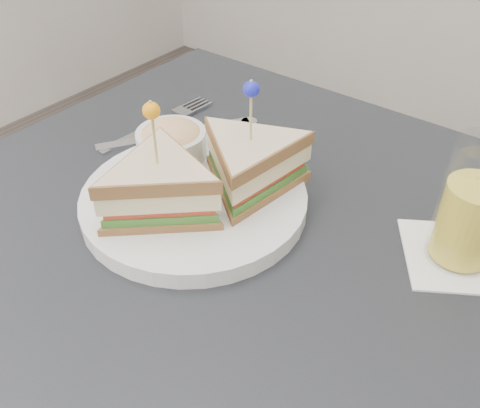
# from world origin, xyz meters

# --- Properties ---
(table) EXTENTS (0.80, 0.80, 0.75)m
(table) POSITION_xyz_m (0.00, 0.00, 0.67)
(table) COLOR black
(table) RESTS_ON ground
(plate_meal) EXTENTS (0.33, 0.33, 0.16)m
(plate_meal) POSITION_xyz_m (-0.06, 0.03, 0.79)
(plate_meal) COLOR silver
(plate_meal) RESTS_ON table
(cutlery_fork) EXTENTS (0.04, 0.21, 0.01)m
(cutlery_fork) POSITION_xyz_m (-0.24, 0.14, 0.75)
(cutlery_fork) COLOR silver
(cutlery_fork) RESTS_ON table
(cutlery_knife) EXTENTS (0.15, 0.22, 0.01)m
(cutlery_knife) POSITION_xyz_m (-0.20, 0.12, 0.75)
(cutlery_knife) COLOR white
(cutlery_knife) RESTS_ON table
(drink_set) EXTENTS (0.16, 0.16, 0.14)m
(drink_set) POSITION_xyz_m (0.22, 0.13, 0.81)
(drink_set) COLOR white
(drink_set) RESTS_ON table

